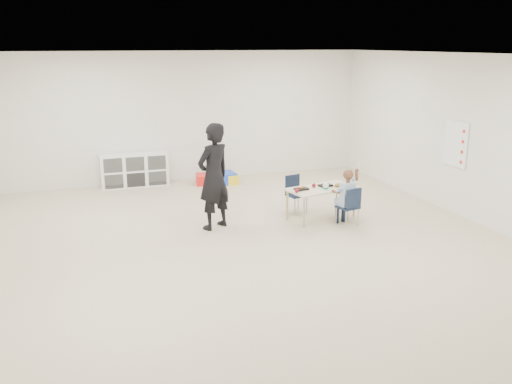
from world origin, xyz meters
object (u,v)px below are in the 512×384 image
object	(u,v)px
chair_near	(348,206)
child	(348,195)
cubby_shelf	(135,170)
table	(321,203)
adult	(214,177)

from	to	relation	value
chair_near	child	distance (m)	0.19
child	cubby_shelf	bearing A→B (deg)	116.76
table	child	size ratio (longest dim) A/B	1.25
table	chair_near	xyz separation A→B (m)	(0.26, -0.48, 0.05)
chair_near	cubby_shelf	xyz separation A→B (m)	(-3.07, 3.76, 0.02)
table	child	world-z (taller)	child
child	chair_near	bearing A→B (deg)	0.00
adult	cubby_shelf	bearing A→B (deg)	-103.17
cubby_shelf	adult	world-z (taller)	adult
child	adult	distance (m)	2.24
table	adult	world-z (taller)	adult
chair_near	cubby_shelf	bearing A→B (deg)	116.76
chair_near	child	xyz separation A→B (m)	(0.00, 0.00, 0.19)
adult	table	bearing A→B (deg)	147.26
table	chair_near	distance (m)	0.55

